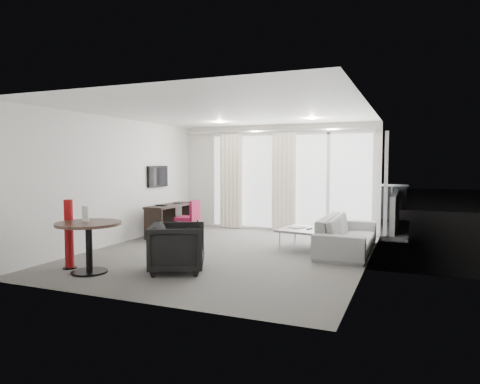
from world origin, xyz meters
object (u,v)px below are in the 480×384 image
at_px(desk_chair, 187,219).
at_px(rattan_chair_a, 326,208).
at_px(coffee_table, 305,239).
at_px(sofa, 347,234).
at_px(desk, 171,220).
at_px(round_table, 89,248).
at_px(tub_armchair, 178,248).
at_px(rattan_chair_b, 345,209).
at_px(red_lamp, 69,234).

relative_size(desk_chair, rattan_chair_a, 1.00).
relative_size(coffee_table, sofa, 0.39).
distance_m(desk, coffee_table, 3.28).
bearing_deg(round_table, sofa, 42.19).
relative_size(tub_armchair, coffee_table, 0.93).
height_order(desk, rattan_chair_b, rattan_chair_b).
xyz_separation_m(red_lamp, tub_armchair, (1.70, 0.47, -0.17)).
xyz_separation_m(coffee_table, rattan_chair_b, (0.22, 3.65, 0.22)).
bearing_deg(coffee_table, rattan_chair_a, 94.38).
bearing_deg(red_lamp, rattan_chair_b, 62.99).
bearing_deg(coffee_table, tub_armchair, -120.23).
distance_m(sofa, rattan_chair_a, 3.71).
relative_size(round_table, sofa, 0.43).
relative_size(rattan_chair_a, rattan_chair_b, 1.01).
xyz_separation_m(desk, coffee_table, (3.25, -0.39, -0.16)).
height_order(sofa, rattan_chair_a, rattan_chair_a).
distance_m(desk_chair, rattan_chair_b, 4.51).
relative_size(round_table, coffee_table, 1.10).
xyz_separation_m(red_lamp, rattan_chair_a, (2.83, 6.55, -0.12)).
distance_m(desk, red_lamp, 3.29).
height_order(desk_chair, tub_armchair, desk_chair).
height_order(desk, round_table, round_table).
distance_m(desk, sofa, 4.05).
relative_size(round_table, tub_armchair, 1.18).
relative_size(desk_chair, tub_armchair, 1.03).
relative_size(red_lamp, coffee_table, 1.24).
xyz_separation_m(rattan_chair_a, rattan_chair_b, (0.50, -0.01, -0.01)).
relative_size(desk_chair, rattan_chair_b, 1.01).
height_order(tub_armchair, coffee_table, tub_armchair).
relative_size(red_lamp, tub_armchair, 1.33).
xyz_separation_m(desk, red_lamp, (0.14, -3.28, 0.19)).
height_order(round_table, rattan_chair_a, rattan_chair_a).
relative_size(round_table, red_lamp, 0.89).
relative_size(round_table, rattan_chair_b, 1.16).
distance_m(red_lamp, rattan_chair_b, 7.35).
relative_size(desk, round_table, 1.56).
distance_m(coffee_table, rattan_chair_a, 3.67).
xyz_separation_m(red_lamp, rattan_chair_b, (3.34, 6.54, -0.13)).
height_order(desk, red_lamp, red_lamp).
bearing_deg(desk_chair, coffee_table, -7.82).
bearing_deg(desk, red_lamp, -87.56).
height_order(desk_chair, sofa, desk_chair).
relative_size(desk, coffee_table, 1.71).
bearing_deg(rattan_chair_a, rattan_chair_b, 8.77).
xyz_separation_m(tub_armchair, sofa, (2.20, 2.53, -0.04)).
bearing_deg(desk_chair, round_table, -91.00).
xyz_separation_m(round_table, sofa, (3.42, 3.10, -0.06)).
bearing_deg(coffee_table, red_lamp, -137.07).
bearing_deg(desk_chair, red_lamp, -99.76).
height_order(round_table, rattan_chair_b, rattan_chair_b).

